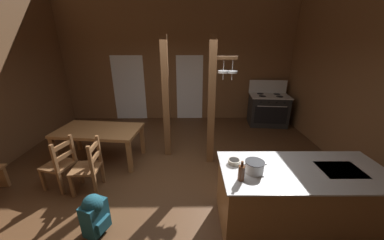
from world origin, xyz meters
name	(u,v)px	position (x,y,z in m)	size (l,w,h in m)	color
ground_plane	(172,185)	(0.00, 0.00, -0.05)	(7.87, 7.76, 0.10)	#4C301C
wall_back	(178,52)	(0.00, 3.55, 2.12)	(7.87, 0.14, 4.25)	brown
glazed_door_back_left	(129,88)	(-1.59, 3.48, 1.02)	(1.00, 0.01, 2.05)	white
glazed_panel_back_right	(190,88)	(0.35, 3.48, 1.02)	(0.84, 0.01, 2.05)	white
kitchen_island	(298,198)	(1.83, -0.97, 0.46)	(2.17, 0.98, 0.92)	olive
stove_range	(268,109)	(2.77, 2.90, 0.48)	(1.22, 0.93, 1.32)	black
support_post_with_pot_rack	(213,100)	(0.80, 0.76, 1.38)	(0.54, 0.21, 2.60)	brown
support_post_center	(166,100)	(-0.16, 1.08, 1.30)	(0.14, 0.14, 2.60)	brown
dining_table	(99,133)	(-1.57, 0.83, 0.65)	(1.79, 1.09, 0.74)	olive
ladderback_chair_near_window	(89,167)	(-1.39, -0.16, 0.45)	(0.46, 0.46, 0.95)	brown
ladderback_chair_by_post	(60,164)	(-1.93, -0.06, 0.45)	(0.55, 0.55, 0.95)	brown
backpack	(94,213)	(-0.95, -1.05, 0.31)	(0.37, 0.38, 0.60)	#194756
stockpot_on_counter	(254,167)	(1.15, -1.01, 1.00)	(0.31, 0.24, 0.15)	silver
mixing_bowl_on_counter	(234,162)	(0.94, -0.81, 0.95)	(0.17, 0.17, 0.06)	#B2A893
bottle_tall_on_counter	(241,173)	(0.95, -1.17, 1.02)	(0.08, 0.08, 0.25)	#56331E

